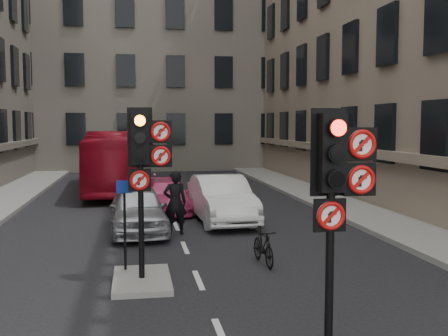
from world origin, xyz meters
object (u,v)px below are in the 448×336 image
object	(u,v)px
signal_far	(144,155)
car_white	(221,199)
signal_near	(337,179)
motorcycle	(263,246)
bus_red	(110,161)
motorcyclist	(175,203)
car_pink	(166,196)
info_sign	(125,212)
car_silver	(138,209)

from	to	relation	value
signal_far	car_white	world-z (taller)	signal_far
signal_near	motorcycle	size ratio (longest dim) A/B	2.43
signal_far	bus_red	size ratio (longest dim) A/B	0.33
motorcycle	car_white	bearing A→B (deg)	86.80
signal_near	signal_far	xyz separation A→B (m)	(-2.60, 4.00, 0.12)
motorcycle	motorcyclist	xyz separation A→B (m)	(-1.80, 3.78, 0.53)
car_white	motorcycle	world-z (taller)	car_white
motorcycle	motorcyclist	distance (m)	4.22
bus_red	motorcycle	world-z (taller)	bus_red
car_white	motorcycle	xyz separation A→B (m)	(0.08, -5.62, -0.34)
signal_near	car_pink	distance (m)	13.24
signal_far	motorcyclist	size ratio (longest dim) A/B	1.83
signal_far	bus_red	world-z (taller)	signal_far
car_pink	info_sign	bearing A→B (deg)	-102.00
bus_red	car_silver	bearing A→B (deg)	-86.12
signal_far	bus_red	bearing A→B (deg)	95.04
car_pink	info_sign	xyz separation A→B (m)	(-1.42, -8.32, 0.82)
motorcyclist	info_sign	bearing A→B (deg)	67.60
signal_far	car_pink	bearing A→B (deg)	83.74
signal_far	motorcyclist	distance (m)	5.18
info_sign	car_white	bearing A→B (deg)	61.33
car_pink	bus_red	size ratio (longest dim) A/B	0.38
car_silver	car_white	world-z (taller)	car_white
car_pink	bus_red	world-z (taller)	bus_red
motorcycle	info_sign	world-z (taller)	info_sign
car_silver	car_white	distance (m)	3.15
car_silver	car_white	size ratio (longest dim) A/B	0.88
car_white	motorcycle	bearing A→B (deg)	-92.06
signal_far	motorcyclist	world-z (taller)	signal_far
car_pink	bus_red	xyz separation A→B (m)	(-2.37, 6.73, 0.91)
car_silver	motorcyclist	world-z (taller)	motorcyclist
signal_near	info_sign	xyz separation A→B (m)	(-3.04, 4.67, -1.17)
car_pink	motorcycle	size ratio (longest dim) A/B	2.76
motorcycle	info_sign	bearing A→B (deg)	-178.06
signal_near	signal_far	distance (m)	4.77
signal_near	motorcycle	world-z (taller)	signal_near
car_white	info_sign	world-z (taller)	info_sign
car_silver	info_sign	size ratio (longest dim) A/B	2.10
car_pink	motorcycle	bearing A→B (deg)	-79.50
signal_near	motorcyclist	world-z (taller)	signal_near
signal_near	car_pink	bearing A→B (deg)	97.09
bus_red	info_sign	size ratio (longest dim) A/B	5.37
car_silver	car_white	bearing A→B (deg)	22.88
signal_near	car_white	xyz separation A→B (m)	(0.12, 10.62, -1.80)
signal_near	motorcycle	xyz separation A→B (m)	(0.20, 5.01, -2.14)
bus_red	info_sign	distance (m)	15.08
car_white	car_pink	xyz separation A→B (m)	(-1.73, 2.36, -0.20)
info_sign	bus_red	bearing A→B (deg)	92.83
motorcycle	signal_near	bearing A→B (deg)	-96.31
car_pink	motorcyclist	distance (m)	4.22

